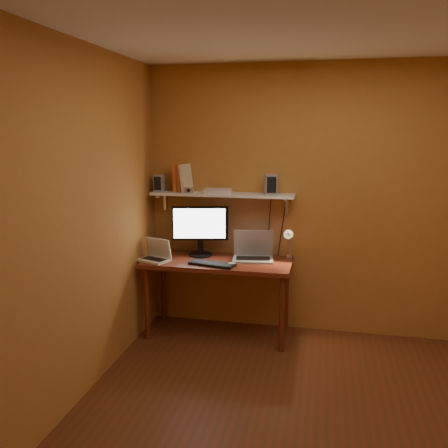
% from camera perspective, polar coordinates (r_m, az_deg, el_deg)
% --- Properties ---
extents(room, '(3.44, 3.24, 2.64)m').
position_cam_1_polar(room, '(3.06, 11.40, -1.71)').
color(room, '#622A19').
rests_on(room, ground).
extents(desk, '(1.40, 0.60, 0.75)m').
position_cam_1_polar(desk, '(4.56, -0.73, -5.45)').
color(desk, maroon).
rests_on(desk, ground).
extents(wall_shelf, '(1.40, 0.25, 0.21)m').
position_cam_1_polar(wall_shelf, '(4.60, -0.22, 3.54)').
color(wall_shelf, white).
rests_on(wall_shelf, room).
extents(monitor, '(0.54, 0.28, 0.50)m').
position_cam_1_polar(monitor, '(4.66, -2.87, -0.49)').
color(monitor, black).
rests_on(monitor, desk).
extents(laptop, '(0.41, 0.32, 0.28)m').
position_cam_1_polar(laptop, '(4.58, 3.52, -3.36)').
color(laptop, gray).
rests_on(laptop, desk).
extents(netbook, '(0.33, 0.29, 0.21)m').
position_cam_1_polar(netbook, '(4.58, -8.17, -3.64)').
color(netbook, silver).
rests_on(netbook, desk).
extents(keyboard, '(0.45, 0.24, 0.02)m').
position_cam_1_polar(keyboard, '(4.39, -1.43, -4.82)').
color(keyboard, black).
rests_on(keyboard, desk).
extents(mouse, '(0.09, 0.06, 0.03)m').
position_cam_1_polar(mouse, '(4.36, 0.93, -4.85)').
color(mouse, silver).
rests_on(mouse, desk).
extents(desk_lamp, '(0.09, 0.23, 0.38)m').
position_cam_1_polar(desk_lamp, '(4.52, 7.82, -1.87)').
color(desk_lamp, silver).
rests_on(desk_lamp, desk).
extents(speaker_left, '(0.10, 0.10, 0.17)m').
position_cam_1_polar(speaker_left, '(4.77, -7.78, 4.92)').
color(speaker_left, gray).
rests_on(speaker_left, wall_shelf).
extents(speaker_right, '(0.13, 0.13, 0.19)m').
position_cam_1_polar(speaker_right, '(4.51, 5.63, 4.78)').
color(speaker_right, gray).
rests_on(speaker_right, wall_shelf).
extents(books, '(0.18, 0.20, 0.28)m').
position_cam_1_polar(books, '(4.71, -5.04, 5.55)').
color(books, '#BC5724').
rests_on(books, wall_shelf).
extents(shelf_camera, '(0.09, 0.06, 0.05)m').
position_cam_1_polar(shelf_camera, '(4.62, -4.31, 4.08)').
color(shelf_camera, silver).
rests_on(shelf_camera, wall_shelf).
extents(router, '(0.29, 0.21, 0.04)m').
position_cam_1_polar(router, '(4.59, -0.73, 4.00)').
color(router, silver).
rests_on(router, wall_shelf).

